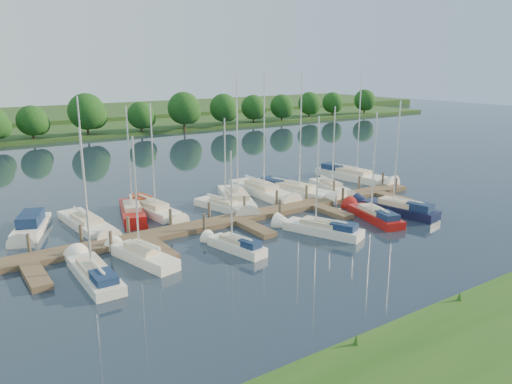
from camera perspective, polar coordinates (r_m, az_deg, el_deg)
ground at (r=35.05m, az=4.60°, el=-6.69°), size 260.00×260.00×0.00m
dock at (r=40.59m, az=-1.85°, el=-3.34°), size 40.00×6.00×0.40m
mooring_pilings at (r=41.39m, az=-2.68°, el=-2.42°), size 38.24×2.84×2.00m
far_shore at (r=103.22m, az=-22.52°, el=6.57°), size 180.00×30.00×0.60m
distant_hill at (r=127.63m, az=-24.93°, el=7.83°), size 220.00×40.00×1.40m
treeline at (r=89.32m, az=-22.55°, el=8.04°), size 145.24×9.48×8.21m
motorboat at (r=42.11m, az=-24.34°, el=-3.77°), size 3.95×6.68×1.85m
sailboat_n_2 at (r=41.61m, az=-18.69°, el=-3.59°), size 2.64×8.54×10.66m
sailboat_n_3 at (r=43.70m, az=-13.92°, el=-2.36°), size 3.46×7.57×9.73m
sailboat_n_4 at (r=43.86m, az=-11.69°, el=-2.09°), size 2.77×7.75×9.94m
sailboat_n_5 at (r=44.41m, az=-3.68°, el=-1.69°), size 2.98×6.62×8.43m
sailboat_n_6 at (r=46.03m, az=-2.16°, el=-1.07°), size 5.08×9.48×12.19m
sailboat_n_7 at (r=49.30m, az=0.74°, el=-0.00°), size 2.29×9.56×12.21m
sailboat_n_8 at (r=49.79m, az=4.58°, el=0.14°), size 4.43×9.87×12.31m
sailboat_n_9 at (r=51.43m, az=8.55°, el=0.44°), size 2.90×6.98×8.89m
sailboat_n_10 at (r=56.89m, az=11.00°, el=1.76°), size 3.70×9.90×12.43m
sailboat_s_0 at (r=32.04m, az=-18.04°, el=-8.90°), size 1.80×7.42×9.46m
sailboat_s_1 at (r=33.88m, az=-12.88°, el=-7.28°), size 2.80×6.62×8.68m
sailboat_s_2 at (r=34.87m, az=-2.36°, el=-6.20°), size 2.27×5.60×7.32m
sailboat_s_3 at (r=38.56m, az=7.36°, el=-4.25°), size 3.99×7.10×9.27m
sailboat_s_4 at (r=42.73m, az=13.28°, el=-2.65°), size 3.12×7.26×9.24m
sailboat_s_5 at (r=44.88m, az=15.88°, el=-1.96°), size 3.09×7.85×10.10m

